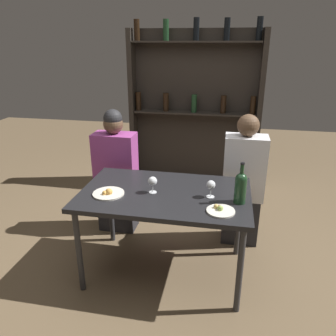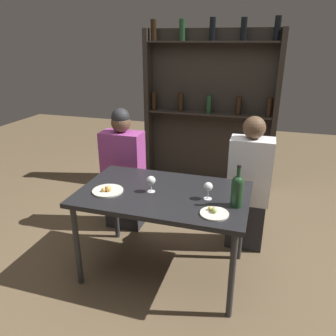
{
  "view_description": "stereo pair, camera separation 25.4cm",
  "coord_description": "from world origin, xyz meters",
  "px_view_note": "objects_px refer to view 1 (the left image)",
  "views": [
    {
      "loc": [
        0.44,
        -2.21,
        1.79
      ],
      "look_at": [
        0.0,
        0.12,
        0.87
      ],
      "focal_mm": 35.0,
      "sensor_mm": 36.0,
      "label": 1
    },
    {
      "loc": [
        0.69,
        -2.14,
        1.79
      ],
      "look_at": [
        0.0,
        0.12,
        0.87
      ],
      "focal_mm": 35.0,
      "sensor_mm": 36.0,
      "label": 2
    }
  ],
  "objects_px": {
    "food_plate_0": "(108,193)",
    "wine_glass_0": "(153,182)",
    "seated_person_right": "(243,185)",
    "wine_glass_1": "(211,185)",
    "food_plate_1": "(220,210)",
    "seated_person_left": "(116,175)",
    "wine_bottle": "(241,186)"
  },
  "relations": [
    {
      "from": "wine_glass_0",
      "to": "food_plate_0",
      "type": "relative_size",
      "value": 0.54
    },
    {
      "from": "food_plate_0",
      "to": "seated_person_left",
      "type": "height_order",
      "value": "seated_person_left"
    },
    {
      "from": "food_plate_0",
      "to": "wine_glass_0",
      "type": "bearing_deg",
      "value": 16.74
    },
    {
      "from": "seated_person_left",
      "to": "seated_person_right",
      "type": "bearing_deg",
      "value": 0.0
    },
    {
      "from": "wine_glass_1",
      "to": "food_plate_1",
      "type": "distance_m",
      "value": 0.24
    },
    {
      "from": "seated_person_right",
      "to": "wine_glass_0",
      "type": "bearing_deg",
      "value": -138.91
    },
    {
      "from": "food_plate_1",
      "to": "seated_person_right",
      "type": "distance_m",
      "value": 0.84
    },
    {
      "from": "wine_bottle",
      "to": "food_plate_0",
      "type": "height_order",
      "value": "wine_bottle"
    },
    {
      "from": "food_plate_1",
      "to": "wine_bottle",
      "type": "bearing_deg",
      "value": 51.21
    },
    {
      "from": "wine_bottle",
      "to": "food_plate_0",
      "type": "distance_m",
      "value": 0.97
    },
    {
      "from": "seated_person_left",
      "to": "seated_person_right",
      "type": "relative_size",
      "value": 1.0
    },
    {
      "from": "food_plate_1",
      "to": "food_plate_0",
      "type": "bearing_deg",
      "value": 172.59
    },
    {
      "from": "wine_bottle",
      "to": "food_plate_1",
      "type": "height_order",
      "value": "wine_bottle"
    },
    {
      "from": "food_plate_1",
      "to": "seated_person_left",
      "type": "bearing_deg",
      "value": 141.69
    },
    {
      "from": "food_plate_0",
      "to": "seated_person_right",
      "type": "xyz_separation_m",
      "value": [
        1.01,
        0.7,
        -0.16
      ]
    },
    {
      "from": "food_plate_0",
      "to": "seated_person_right",
      "type": "height_order",
      "value": "seated_person_right"
    },
    {
      "from": "wine_glass_0",
      "to": "food_plate_1",
      "type": "bearing_deg",
      "value": -21.64
    },
    {
      "from": "wine_bottle",
      "to": "food_plate_1",
      "type": "relative_size",
      "value": 1.57
    },
    {
      "from": "wine_glass_1",
      "to": "seated_person_right",
      "type": "xyz_separation_m",
      "value": [
        0.26,
        0.6,
        -0.24
      ]
    },
    {
      "from": "wine_glass_0",
      "to": "seated_person_left",
      "type": "height_order",
      "value": "seated_person_left"
    },
    {
      "from": "wine_bottle",
      "to": "seated_person_right",
      "type": "height_order",
      "value": "seated_person_right"
    },
    {
      "from": "wine_glass_0",
      "to": "wine_glass_1",
      "type": "bearing_deg",
      "value": 0.6
    },
    {
      "from": "food_plate_0",
      "to": "food_plate_1",
      "type": "xyz_separation_m",
      "value": [
        0.83,
        -0.11,
        -0.0
      ]
    },
    {
      "from": "food_plate_0",
      "to": "food_plate_1",
      "type": "relative_size",
      "value": 1.22
    },
    {
      "from": "food_plate_1",
      "to": "wine_glass_0",
      "type": "bearing_deg",
      "value": 158.36
    },
    {
      "from": "wine_glass_1",
      "to": "food_plate_1",
      "type": "bearing_deg",
      "value": -68.87
    },
    {
      "from": "food_plate_1",
      "to": "seated_person_right",
      "type": "relative_size",
      "value": 0.16
    },
    {
      "from": "seated_person_left",
      "to": "wine_bottle",
      "type": "bearing_deg",
      "value": -29.47
    },
    {
      "from": "food_plate_0",
      "to": "wine_glass_1",
      "type": "bearing_deg",
      "value": 7.6
    },
    {
      "from": "wine_glass_1",
      "to": "food_plate_1",
      "type": "xyz_separation_m",
      "value": [
        0.08,
        -0.21,
        -0.08
      ]
    },
    {
      "from": "seated_person_left",
      "to": "wine_glass_0",
      "type": "bearing_deg",
      "value": -49.9
    },
    {
      "from": "food_plate_1",
      "to": "seated_person_right",
      "type": "height_order",
      "value": "seated_person_right"
    }
  ]
}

